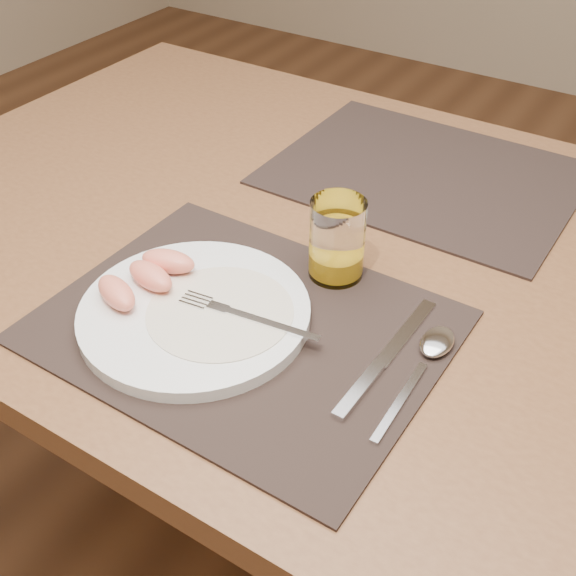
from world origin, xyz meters
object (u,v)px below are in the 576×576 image
(table, at_px, (338,286))
(spoon, at_px, (432,350))
(plate, at_px, (195,313))
(knife, at_px, (379,365))
(placemat_far, at_px, (424,174))
(fork, at_px, (237,313))
(juice_glass, at_px, (337,243))
(placemat_near, at_px, (244,326))

(table, bearing_deg, spoon, -36.84)
(plate, bearing_deg, knife, 11.41)
(placemat_far, relative_size, plate, 1.67)
(knife, xyz_separation_m, spoon, (0.04, 0.05, 0.00))
(table, distance_m, plate, 0.27)
(knife, bearing_deg, fork, -170.69)
(table, height_order, juice_glass, juice_glass)
(placemat_near, relative_size, plate, 1.67)
(plate, height_order, spoon, plate)
(fork, distance_m, knife, 0.17)
(fork, distance_m, juice_glass, 0.16)
(plate, xyz_separation_m, fork, (0.05, 0.02, 0.01))
(fork, relative_size, knife, 0.80)
(placemat_near, relative_size, juice_glass, 4.33)
(juice_glass, bearing_deg, knife, -44.32)
(knife, bearing_deg, table, 128.71)
(fork, bearing_deg, knife, 9.31)
(knife, relative_size, juice_glass, 2.12)
(plate, distance_m, juice_glass, 0.19)
(placemat_near, bearing_deg, fork, -137.85)
(placemat_far, height_order, plate, plate)
(table, distance_m, placemat_near, 0.24)
(placemat_far, distance_m, juice_glass, 0.30)
(table, bearing_deg, juice_glass, -65.70)
(knife, bearing_deg, juice_glass, 135.68)
(plate, relative_size, fork, 1.54)
(juice_glass, bearing_deg, table, 114.30)
(plate, height_order, fork, fork)
(table, relative_size, fork, 7.99)
(table, height_order, fork, fork)
(juice_glass, bearing_deg, spoon, -23.62)
(fork, xyz_separation_m, spoon, (0.21, 0.08, -0.01))
(table, relative_size, knife, 6.36)
(placemat_near, xyz_separation_m, placemat_far, (0.03, 0.44, 0.00))
(placemat_far, distance_m, spoon, 0.41)
(fork, xyz_separation_m, juice_glass, (0.05, 0.15, 0.03))
(fork, distance_m, spoon, 0.22)
(table, height_order, placemat_far, placemat_far)
(placemat_far, xyz_separation_m, knife, (0.13, -0.42, 0.00))
(plate, bearing_deg, placemat_far, 79.61)
(plate, bearing_deg, fork, 18.41)
(fork, bearing_deg, placemat_far, 85.44)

